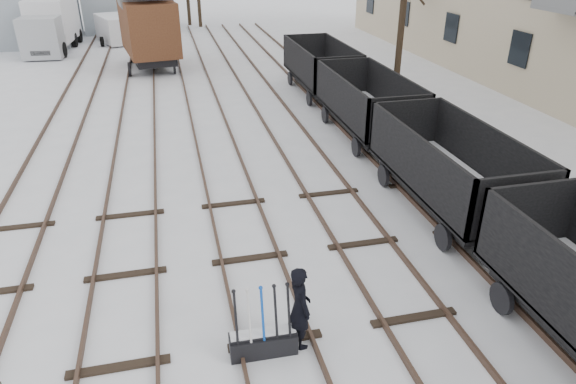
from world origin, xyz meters
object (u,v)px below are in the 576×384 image
box_van_wagon (148,25)px  lorry (51,24)px  ground_frame (263,341)px  worker (300,307)px  panel_van (115,29)px

box_van_wagon → lorry: 9.62m
ground_frame → worker: 0.97m
box_van_wagon → ground_frame: bearing=-94.0°
worker → lorry: 33.24m
panel_van → worker: bearing=-99.4°
box_van_wagon → panel_van: bearing=97.6°
box_van_wagon → panel_van: size_ratio=1.28×
ground_frame → box_van_wagon: size_ratio=0.24×
worker → panel_van: bearing=0.4°
lorry → panel_van: (3.98, 2.08, -0.76)m
ground_frame → panel_van: (-4.68, 34.05, 0.72)m
worker → lorry: size_ratio=0.23×
box_van_wagon → panel_van: (-2.63, 9.03, -1.53)m
lorry → panel_van: lorry is taller
ground_frame → lorry: bearing=106.4°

